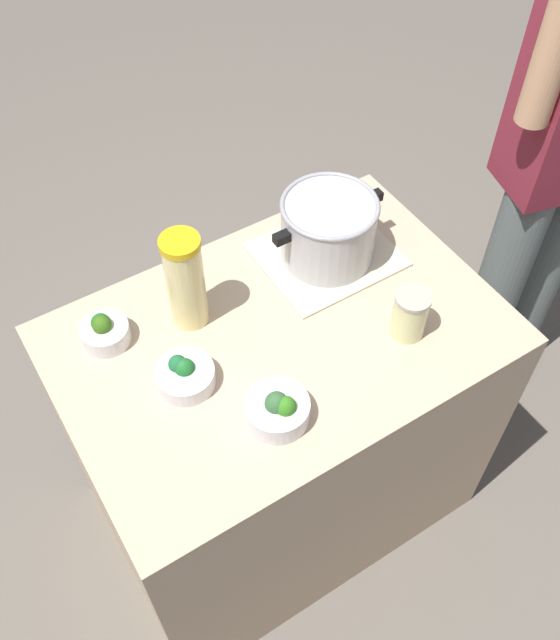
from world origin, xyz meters
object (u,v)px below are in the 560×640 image
mason_jar (410,314)px  broccoli_bowl_center (104,331)px  lemonade_pitcher (185,281)px  broccoli_bowl_front (185,374)px  broccoli_bowl_back (278,409)px  cooking_pot (328,229)px

mason_jar → broccoli_bowl_center: (-0.59, 0.35, -0.03)m
lemonade_pitcher → broccoli_bowl_front: 0.21m
broccoli_bowl_front → broccoli_bowl_back: size_ratio=0.95×
mason_jar → broccoli_bowl_front: size_ratio=0.95×
cooking_pot → mason_jar: (0.02, -0.30, -0.03)m
lemonade_pitcher → broccoli_bowl_center: lemonade_pitcher is taller
broccoli_bowl_center → broccoli_bowl_front: bearing=-63.5°
broccoli_bowl_front → broccoli_bowl_center: bearing=116.5°
cooking_pot → broccoli_bowl_front: 0.50m
mason_jar → broccoli_bowl_back: bearing=-174.3°
lemonade_pitcher → broccoli_bowl_front: bearing=-121.2°
lemonade_pitcher → broccoli_bowl_back: (0.03, -0.34, -0.10)m
cooking_pot → broccoli_bowl_front: (-0.48, -0.15, -0.07)m
mason_jar → broccoli_bowl_front: mason_jar is taller
broccoli_bowl_front → mason_jar: bearing=-16.5°
lemonade_pitcher → mason_jar: 0.51m
mason_jar → broccoli_bowl_front: (-0.50, 0.15, -0.03)m
mason_jar → broccoli_bowl_center: 0.69m
lemonade_pitcher → broccoli_bowl_center: 0.22m
lemonade_pitcher → broccoli_bowl_back: 0.35m
broccoli_bowl_back → broccoli_bowl_front: bearing=123.6°
broccoli_bowl_front → broccoli_bowl_back: (0.12, -0.18, 0.00)m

